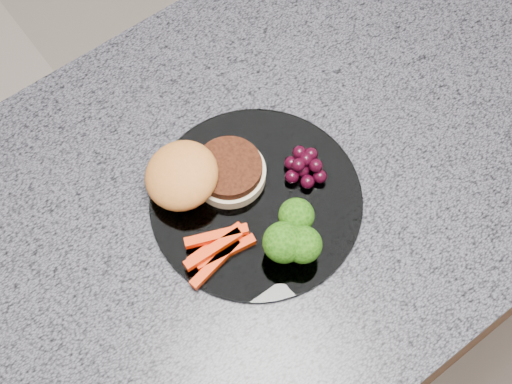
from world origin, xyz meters
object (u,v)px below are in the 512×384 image
plate (256,200)px  island_cabinet (269,290)px  burger (199,176)px  grape_bunch (305,166)px

plate → island_cabinet: bearing=22.3°
burger → grape_bunch: size_ratio=3.08×
island_cabinet → burger: bearing=154.1°
burger → plate: bearing=-38.6°
plate → burger: (-0.04, 0.06, 0.02)m
plate → grape_bunch: grape_bunch is taller
plate → grape_bunch: 0.07m
burger → grape_bunch: bearing=-13.5°
plate → grape_bunch: (0.07, -0.01, 0.02)m
island_cabinet → plate: bearing=-157.7°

